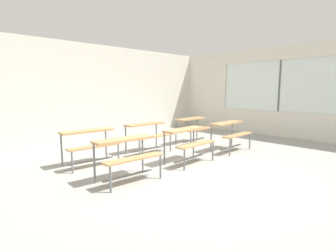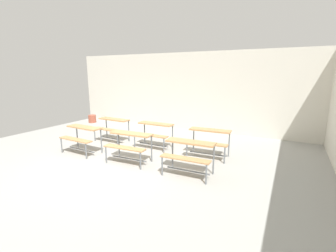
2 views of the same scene
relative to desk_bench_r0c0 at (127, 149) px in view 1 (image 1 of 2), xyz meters
The scene contains 9 objects.
ground 1.43m from the desk_bench_r0c0, 17.86° to the right, with size 10.00×9.00×0.05m, color #9E9E99.
wall_back 4.38m from the desk_bench_r0c0, 73.16° to the left, with size 10.00×0.12×3.00m, color silver.
wall_right 6.33m from the desk_bench_r0c0, ahead, with size 0.12×9.00×3.00m.
desk_bench_r0c0 is the anchor object (origin of this frame).
desk_bench_r0c1 1.63m from the desk_bench_r0c0, ahead, with size 1.13×0.65×0.74m.
desk_bench_r0c2 3.24m from the desk_bench_r0c0, ahead, with size 1.12×0.62×0.74m.
desk_bench_r1c0 1.32m from the desk_bench_r0c0, 91.17° to the left, with size 1.13×0.64×0.74m.
desk_bench_r1c1 2.06m from the desk_bench_r0c0, 40.66° to the left, with size 1.10×0.59×0.74m.
desk_bench_r1c2 3.53m from the desk_bench_r0c0, 21.76° to the left, with size 1.13×0.64×0.74m.
Camera 1 is at (-3.80, -3.30, 1.60)m, focal length 28.00 mm.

